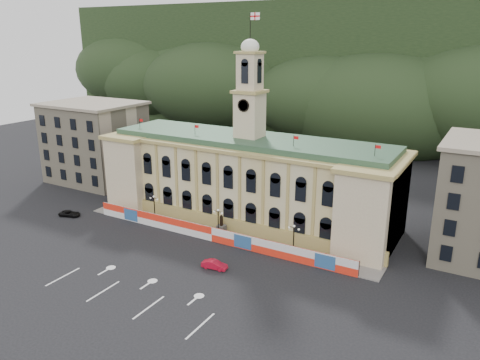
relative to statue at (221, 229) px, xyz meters
The scene contains 13 objects.
ground 18.04m from the statue, 90.00° to the right, with size 260.00×260.00×0.00m, color black.
lane_markings 23.03m from the statue, 90.00° to the right, with size 26.00×10.00×0.02m, color white, non-canonical shape.
hill_ridge 105.59m from the statue, 89.98° to the left, with size 230.00×80.00×64.00m.
city_hall 11.71m from the statue, 90.00° to the left, with size 56.20×17.60×37.10m.
side_building_left 45.63m from the statue, 163.26° to the left, with size 21.00×17.00×18.60m.
hoarding_fence 2.93m from the statue, 88.90° to the right, with size 50.00×0.44×2.50m.
pavement 1.13m from the statue, 90.00° to the right, with size 56.00×5.50×0.16m, color slate.
statue is the anchor object (origin of this frame).
lamp_left 14.16m from the statue, behind, with size 1.96×0.44×5.15m.
lamp_center 2.14m from the statue, 90.00° to the right, with size 1.96×0.44×5.15m.
lamp_right 14.16m from the statue, ahead, with size 1.96×0.44×5.15m.
red_sedan 12.41m from the statue, 62.85° to the right, with size 4.04×1.84×1.29m, color #B20C23.
black_suv 30.83m from the statue, 166.74° to the right, with size 4.40×2.95×1.12m, color black.
Camera 1 is at (40.13, -45.57, 33.30)m, focal length 35.00 mm.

